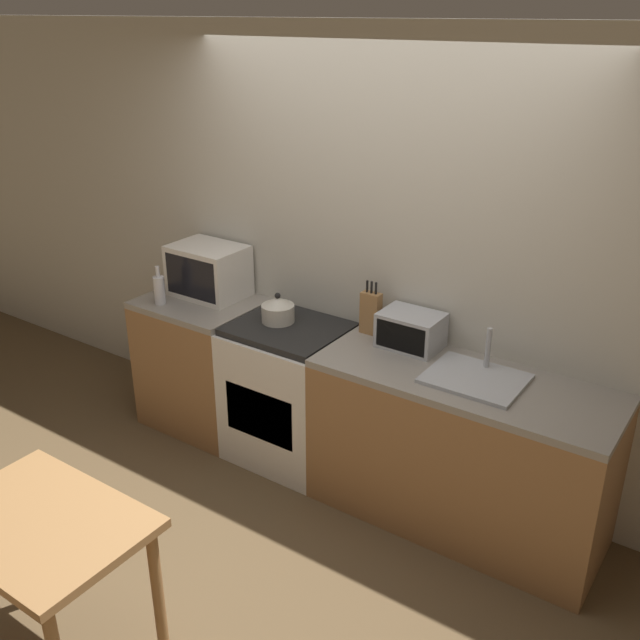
{
  "coord_description": "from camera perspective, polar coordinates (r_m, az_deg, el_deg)",
  "views": [
    {
      "loc": [
        1.95,
        -2.41,
        2.64
      ],
      "look_at": [
        -0.12,
        0.59,
        1.05
      ],
      "focal_mm": 40.0,
      "sensor_mm": 36.0,
      "label": 1
    }
  ],
  "objects": [
    {
      "name": "sink_basin",
      "position": [
        3.74,
        12.36,
        -4.49
      ],
      "size": [
        0.49,
        0.4,
        0.24
      ],
      "color": "#ADAFB5",
      "rests_on": "counter_right_run"
    },
    {
      "name": "counter_left_run",
      "position": [
        4.89,
        -9.23,
        -3.33
      ],
      "size": [
        0.76,
        0.62,
        0.9
      ],
      "color": "olive",
      "rests_on": "ground_plane"
    },
    {
      "name": "stove_range",
      "position": [
        4.47,
        -2.44,
        -5.79
      ],
      "size": [
        0.69,
        0.62,
        0.9
      ],
      "color": "silver",
      "rests_on": "ground_plane"
    },
    {
      "name": "knife_block",
      "position": [
        4.13,
        4.08,
        0.59
      ],
      "size": [
        0.12,
        0.06,
        0.32
      ],
      "color": "#9E7042",
      "rests_on": "counter_right_run"
    },
    {
      "name": "toaster_oven",
      "position": [
        4.0,
        7.26,
        -0.83
      ],
      "size": [
        0.34,
        0.25,
        0.2
      ],
      "color": "#ADAFB5",
      "rests_on": "counter_right_run"
    },
    {
      "name": "bottle",
      "position": [
        4.67,
        -12.74,
        2.41
      ],
      "size": [
        0.07,
        0.07,
        0.25
      ],
      "color": "silver",
      "rests_on": "counter_left_run"
    },
    {
      "name": "counter_right_run",
      "position": [
        3.99,
        11.02,
        -10.23
      ],
      "size": [
        1.59,
        0.62,
        0.9
      ],
      "color": "olive",
      "rests_on": "ground_plane"
    },
    {
      "name": "dining_table",
      "position": [
        3.23,
        -21.24,
        -16.31
      ],
      "size": [
        0.86,
        0.61,
        0.77
      ],
      "color": "#9E7042",
      "rests_on": "ground_plane"
    },
    {
      "name": "kettle",
      "position": [
        4.3,
        -3.39,
        0.84
      ],
      "size": [
        0.2,
        0.2,
        0.19
      ],
      "color": "beige",
      "rests_on": "stove_range"
    },
    {
      "name": "wall_back",
      "position": [
        4.17,
        4.8,
        4.77
      ],
      "size": [
        10.0,
        0.06,
        2.6
      ],
      "color": "beige",
      "rests_on": "ground_plane"
    },
    {
      "name": "microwave",
      "position": [
        4.73,
        -8.92,
        3.91
      ],
      "size": [
        0.48,
        0.35,
        0.34
      ],
      "color": "silver",
      "rests_on": "counter_left_run"
    },
    {
      "name": "ground_plane",
      "position": [
        4.07,
        -3.46,
        -16.88
      ],
      "size": [
        16.0,
        16.0,
        0.0
      ],
      "primitive_type": "plane",
      "color": "brown"
    }
  ]
}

